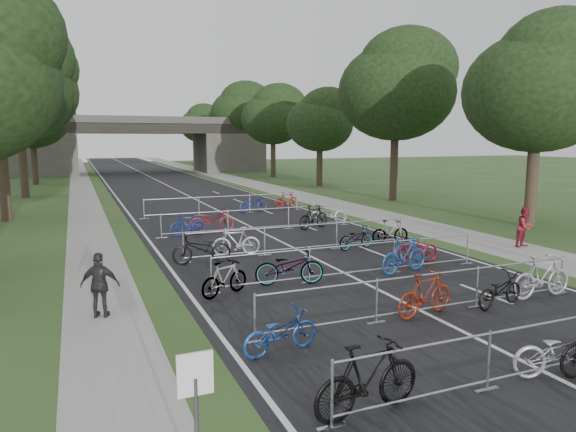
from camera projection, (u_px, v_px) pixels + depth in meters
name	position (u px, v px, depth m)	size (l,w,h in m)	color
road	(161.00, 182.00, 51.95)	(11.00, 140.00, 0.01)	black
sidewalk_right	(236.00, 180.00, 54.99)	(3.00, 140.00, 0.01)	gray
sidewalk_left	(81.00, 185.00, 49.10)	(2.00, 140.00, 0.01)	gray
lane_markings	(161.00, 182.00, 51.96)	(0.12, 140.00, 0.00)	silver
overpass_bridge	(141.00, 145.00, 65.12)	(31.00, 8.00, 7.05)	#43413C
park_sign	(196.00, 396.00, 6.28)	(0.45, 0.06, 1.83)	#4C4C51
tree_right_0	(541.00, 86.00, 24.80)	(7.17, 7.17, 10.93)	#33261C
tree_right_1	(398.00, 87.00, 35.61)	(8.18, 8.18, 12.47)	#33261C
tree_left_2	(19.00, 87.00, 37.21)	(8.40, 8.40, 12.81)	#33261C
tree_right_2	(321.00, 121.00, 46.85)	(6.16, 6.16, 9.39)	#33261C
tree_left_3	(32.00, 116.00, 48.41)	(6.72, 6.72, 10.25)	#33261C
tree_right_3	(274.00, 116.00, 57.66)	(7.17, 7.17, 10.93)	#33261C
tree_left_4	(39.00, 113.00, 59.24)	(7.56, 7.56, 11.53)	#33261C
tree_right_4	(242.00, 112.00, 68.46)	(8.18, 8.18, 12.47)	#33261C
tree_left_5	(44.00, 111.00, 70.07)	(8.40, 8.40, 12.81)	#33261C
tree_right_5	(219.00, 128.00, 79.71)	(6.16, 6.16, 9.39)	#33261C
tree_left_6	(48.00, 125.00, 81.27)	(6.72, 6.72, 10.25)	#33261C
tree_right_6	(201.00, 124.00, 90.52)	(7.17, 7.17, 10.93)	#33261C
barrier_row_1	(552.00, 347.00, 9.52)	(9.70, 0.08, 1.10)	#9FA1A7
barrier_row_2	(429.00, 294.00, 12.81)	(9.70, 0.08, 1.10)	#9FA1A7
barrier_row_3	(353.00, 261.00, 16.28)	(9.70, 0.08, 1.10)	#9FA1A7
barrier_row_4	(302.00, 238.00, 19.93)	(9.70, 0.08, 1.10)	#9FA1A7
barrier_row_5	(259.00, 220.00, 24.49)	(9.70, 0.08, 1.10)	#9FA1A7
barrier_row_6	(225.00, 205.00, 29.97)	(9.70, 0.08, 1.10)	#9FA1A7
bike_4	(368.00, 379.00, 8.13)	(0.58, 2.04, 1.23)	black
bike_5	(562.00, 352.00, 9.43)	(0.66, 1.89, 0.99)	#9F9EA6
bike_8	(280.00, 332.00, 10.51)	(0.61, 1.74, 0.91)	#1A4092
bike_9	(425.00, 295.00, 12.69)	(0.53, 1.88, 1.13)	maroon
bike_10	(500.00, 290.00, 13.41)	(0.60, 1.73, 0.91)	black
bike_11	(542.00, 277.00, 14.13)	(0.57, 2.02, 1.21)	#A8A7AE
bike_12	(225.00, 279.00, 14.36)	(0.47, 1.66, 0.99)	#9FA1A7
bike_13	(289.00, 267.00, 15.45)	(0.73, 2.09, 1.10)	#9FA1A7
bike_14	(404.00, 255.00, 16.78)	(0.56, 1.99, 1.20)	#19478E
bike_15	(416.00, 250.00, 17.92)	(0.69, 1.99, 1.04)	maroon
bike_16	(202.00, 249.00, 18.04)	(0.72, 2.07, 1.09)	black
bike_17	(236.00, 241.00, 19.32)	(0.51, 1.81, 1.09)	#B5B5BD
bike_18	(356.00, 238.00, 20.47)	(0.60, 1.73, 0.91)	#9FA1A7
bike_19	(390.00, 232.00, 21.58)	(0.46, 1.64, 0.99)	#9FA1A7
bike_20	(188.00, 225.00, 23.31)	(0.48, 1.69, 1.02)	navy
bike_21	(212.00, 220.00, 24.15)	(0.76, 2.17, 1.14)	maroon
bike_22	(314.00, 217.00, 25.00)	(0.55, 1.96, 1.18)	black
bike_23	(328.00, 214.00, 26.45)	(0.72, 2.06, 1.08)	#A8A9B0
bike_26	(253.00, 204.00, 30.71)	(0.68, 1.95, 1.02)	#1B2C97
bike_27	(286.00, 200.00, 32.48)	(0.49, 1.75, 1.05)	maroon
pedestrian_b	(525.00, 227.00, 20.79)	(0.80, 0.63, 1.65)	maroon
pedestrian_c	(100.00, 286.00, 12.59)	(0.95, 0.40, 1.63)	#232325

